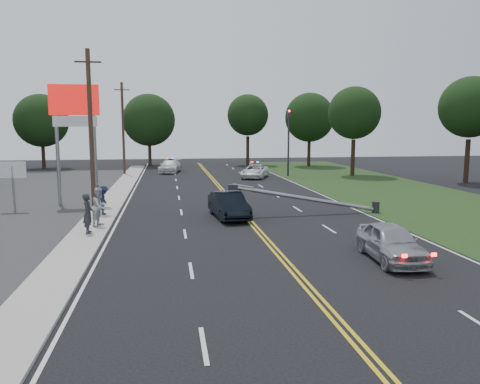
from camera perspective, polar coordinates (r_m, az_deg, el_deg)
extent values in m
plane|color=black|center=(19.88, 4.53, -7.33)|extent=(120.00, 120.00, 0.00)
cube|color=#ABA59A|center=(29.38, -16.37, -2.52)|extent=(1.80, 70.00, 0.12)
cube|color=#1B3314|center=(34.22, 23.00, -1.48)|extent=(12.00, 80.00, 0.01)
cube|color=gold|center=(29.47, 0.05, -2.26)|extent=(0.36, 80.00, 0.00)
cylinder|color=gray|center=(33.49, -21.33, 4.43)|extent=(0.24, 0.24, 7.00)
cylinder|color=gray|center=(33.06, -17.26, 4.58)|extent=(0.24, 0.24, 7.00)
cube|color=red|center=(33.26, -19.59, 10.54)|extent=(3.20, 0.35, 2.00)
cube|color=white|center=(33.21, -19.47, 8.13)|extent=(2.80, 0.30, 0.70)
cylinder|color=gray|center=(32.33, -25.88, 0.34)|extent=(0.14, 0.14, 2.80)
cube|color=white|center=(32.21, -26.01, 2.45)|extent=(1.60, 0.12, 1.00)
cylinder|color=#2D2D30|center=(50.33, 5.93, 5.92)|extent=(0.20, 0.20, 7.00)
cube|color=#2D2D30|center=(50.32, 5.98, 9.45)|extent=(0.28, 0.28, 0.90)
sphere|color=#FF0C07|center=(50.18, 6.03, 9.79)|extent=(0.22, 0.22, 0.22)
cylinder|color=#2D2D30|center=(29.87, 16.22, -1.78)|extent=(0.44, 0.44, 0.70)
cylinder|color=gray|center=(28.19, 8.07, -0.81)|extent=(8.90, 0.24, 1.80)
cube|color=#2D2D30|center=(27.14, -0.89, 0.60)|extent=(0.55, 0.32, 0.30)
cylinder|color=#382619|center=(31.02, -17.72, 7.14)|extent=(0.28, 0.28, 10.00)
cube|color=#382619|center=(31.28, -18.06, 14.85)|extent=(1.60, 0.10, 0.10)
cylinder|color=#382619|center=(52.87, -14.06, 7.44)|extent=(0.28, 0.28, 10.00)
cube|color=#382619|center=(53.02, -14.22, 11.99)|extent=(1.60, 0.10, 0.10)
cylinder|color=black|center=(64.34, -22.85, 4.21)|extent=(0.44, 0.44, 3.50)
sphere|color=black|center=(64.25, -23.05, 8.02)|extent=(6.62, 6.62, 6.62)
cylinder|color=black|center=(65.06, -10.94, 4.75)|extent=(0.44, 0.44, 3.58)
sphere|color=black|center=(64.98, -11.04, 8.61)|extent=(7.02, 7.02, 7.02)
cylinder|color=black|center=(64.90, 0.94, 5.07)|extent=(0.44, 0.44, 3.99)
sphere|color=black|center=(64.84, 0.95, 9.37)|extent=(5.63, 5.63, 5.63)
cylinder|color=black|center=(63.63, 8.40, 4.83)|extent=(0.44, 0.44, 3.77)
sphere|color=black|center=(63.55, 8.48, 8.98)|extent=(6.50, 6.50, 6.50)
cylinder|color=black|center=(52.01, 13.59, 4.09)|extent=(0.44, 0.44, 3.90)
sphere|color=black|center=(51.92, 13.76, 9.35)|extent=(5.57, 5.57, 5.57)
cylinder|color=black|center=(48.83, 25.93, 3.40)|extent=(0.44, 0.44, 4.09)
sphere|color=black|center=(48.76, 26.29, 9.26)|extent=(5.64, 5.64, 5.64)
imported|color=black|center=(27.02, -1.38, -1.61)|extent=(2.10, 4.71, 1.50)
imported|color=#9FA1A6|center=(19.42, 17.94, -5.84)|extent=(2.05, 4.41, 1.46)
imported|color=white|center=(48.44, 1.81, 2.53)|extent=(3.88, 5.37, 1.36)
imported|color=silver|center=(54.80, -8.53, 3.14)|extent=(2.92, 5.40, 1.49)
imported|color=#282931|center=(23.72, -18.05, -2.50)|extent=(0.48, 0.72, 1.94)
imported|color=#B5B4B9|center=(25.35, -16.74, -1.72)|extent=(1.08, 1.20, 2.01)
imported|color=#1A2243|center=(28.52, -16.26, -0.98)|extent=(0.63, 1.10, 1.70)
imported|color=#63594F|center=(30.43, -16.87, -0.61)|extent=(0.57, 0.96, 1.54)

